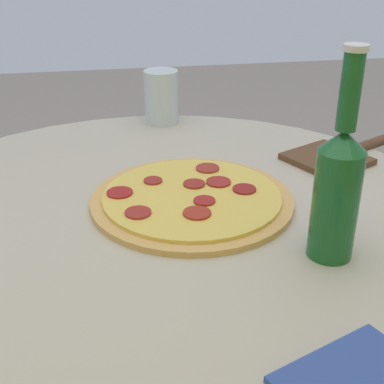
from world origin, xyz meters
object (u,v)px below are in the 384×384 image
at_px(beer_bottle, 338,186).
at_px(pizza_paddle, 339,155).
at_px(drinking_glass, 161,97).
at_px(pizza, 192,198).

relative_size(beer_bottle, pizza_paddle, 0.99).
height_order(beer_bottle, drinking_glass, beer_bottle).
height_order(pizza, pizza_paddle, pizza).
relative_size(pizza, beer_bottle, 1.16).
distance_m(pizza, beer_bottle, 0.27).
bearing_deg(drinking_glass, pizza_paddle, 139.19).
xyz_separation_m(beer_bottle, pizza_paddle, (-0.16, -0.33, -0.10)).
distance_m(pizza_paddle, drinking_glass, 0.43).
distance_m(pizza, drinking_glass, 0.42).
height_order(pizza, drinking_glass, drinking_glass).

